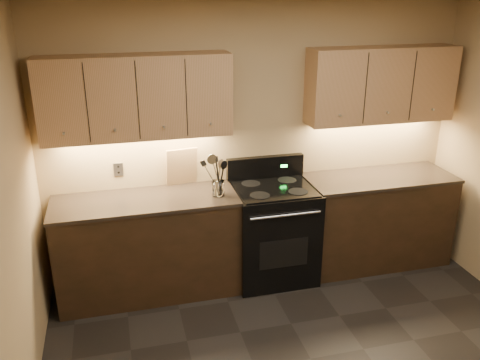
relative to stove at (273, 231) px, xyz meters
name	(u,v)px	position (x,y,z in m)	size (l,w,h in m)	color
ceiling	(370,2)	(-0.08, -1.68, 2.12)	(4.00, 4.00, 0.00)	silver
wall_back	(256,140)	(-0.08, 0.32, 0.82)	(4.00, 0.04, 2.60)	tan
counter_left	(148,246)	(-1.18, 0.02, -0.01)	(1.62, 0.62, 0.93)	black
counter_right	(376,219)	(1.10, 0.02, -0.01)	(1.46, 0.62, 0.93)	black
stove	(273,231)	(0.00, 0.00, 0.00)	(0.76, 0.68, 1.14)	black
upper_cab_left	(136,97)	(-1.18, 0.17, 1.32)	(1.60, 0.30, 0.70)	tan
upper_cab_right	(381,85)	(1.10, 0.17, 1.32)	(1.44, 0.30, 0.70)	tan
outlet_plate	(118,170)	(-1.38, 0.31, 0.64)	(0.09, 0.01, 0.12)	#B2B5BA
utensil_crock	(218,189)	(-0.54, -0.06, 0.51)	(0.12, 0.12, 0.14)	white
cutting_board	(182,167)	(-0.81, 0.28, 0.63)	(0.29, 0.02, 0.36)	tan
wooden_spoon	(215,178)	(-0.56, -0.06, 0.62)	(0.06, 0.06, 0.31)	tan
black_spoon	(218,175)	(-0.53, -0.04, 0.63)	(0.06, 0.06, 0.33)	black
black_turner	(220,175)	(-0.52, -0.07, 0.64)	(0.08, 0.08, 0.35)	black
steel_spatula	(220,174)	(-0.52, -0.06, 0.65)	(0.08, 0.08, 0.36)	silver
steel_skimmer	(222,174)	(-0.50, -0.06, 0.65)	(0.09, 0.09, 0.36)	silver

